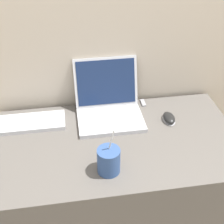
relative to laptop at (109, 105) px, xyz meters
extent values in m
cube|color=beige|center=(0.01, 0.15, 0.42)|extent=(7.00, 0.04, 2.50)
cube|color=#5B5651|center=(0.01, -0.19, -0.45)|extent=(1.10, 0.61, 0.77)
cube|color=silver|center=(0.00, -0.06, -0.05)|extent=(0.31, 0.21, 0.02)
cube|color=#B7B7BC|center=(0.00, -0.04, -0.04)|extent=(0.27, 0.12, 0.00)
cube|color=silver|center=(0.00, 0.09, 0.08)|extent=(0.31, 0.08, 0.24)
cube|color=#19284C|center=(0.00, 0.08, 0.08)|extent=(0.29, 0.07, 0.21)
cylinder|color=#33518C|center=(-0.06, -0.37, -0.01)|extent=(0.09, 0.09, 0.11)
cylinder|color=black|center=(-0.06, -0.37, 0.04)|extent=(0.08, 0.08, 0.01)
cylinder|color=white|center=(-0.05, -0.36, 0.06)|extent=(0.03, 0.02, 0.17)
ellipsoid|color=#B2B2B7|center=(0.28, -0.09, -0.06)|extent=(0.06, 0.10, 0.01)
ellipsoid|color=black|center=(0.28, -0.09, -0.05)|extent=(0.05, 0.09, 0.03)
cube|color=silver|center=(-0.40, -0.02, -0.05)|extent=(0.36, 0.14, 0.02)
cube|color=#99999E|center=(0.19, 0.07, -0.06)|extent=(0.02, 0.06, 0.01)
camera|label=1|loc=(-0.18, -1.23, 0.85)|focal=50.00mm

